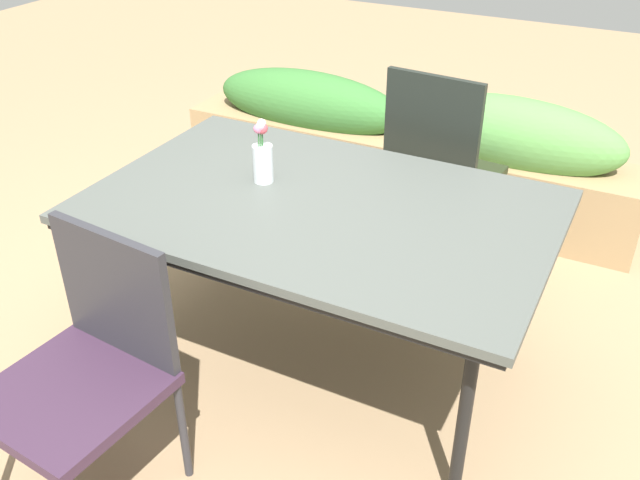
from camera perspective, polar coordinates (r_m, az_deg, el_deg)
ground_plane at (r=2.98m, az=-0.74°, el=-9.21°), size 12.00×12.00×0.00m
dining_table at (r=2.55m, az=-0.00°, el=2.18°), size 1.67×1.07×0.74m
chair_far_side at (r=3.25m, az=9.68°, el=6.05°), size 0.50×0.50×1.03m
chair_near_left at (r=2.29m, az=-18.36°, el=-9.39°), size 0.53×0.53×0.89m
flower_vase at (r=2.65m, az=-4.71°, el=6.78°), size 0.08×0.08×0.25m
planter_box at (r=4.00m, az=6.80°, el=7.51°), size 2.61×0.40×0.73m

